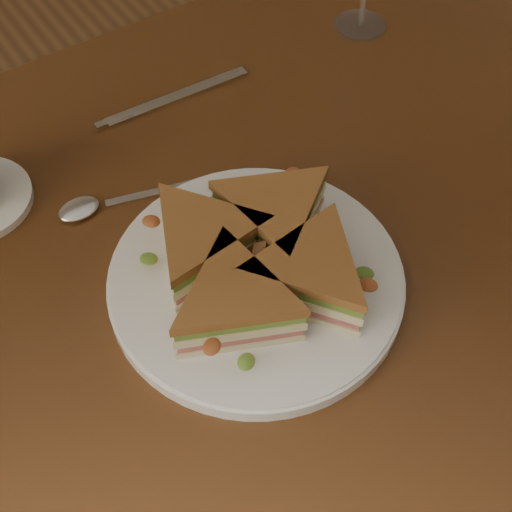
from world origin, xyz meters
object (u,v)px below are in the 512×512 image
(table, at_px, (224,286))
(knife, at_px, (168,100))
(plate, at_px, (256,280))
(spoon, at_px, (99,205))
(sandwich_wedges, at_px, (256,259))

(table, xyz_separation_m, knife, (0.06, 0.22, 0.10))
(plate, bearing_deg, spoon, 114.85)
(sandwich_wedges, bearing_deg, plate, 113.63)
(knife, bearing_deg, plate, -99.65)
(spoon, height_order, knife, spoon)
(plate, distance_m, sandwich_wedges, 0.04)
(plate, distance_m, knife, 0.31)
(plate, relative_size, sandwich_wedges, 1.04)
(spoon, bearing_deg, sandwich_wedges, -49.03)
(sandwich_wedges, height_order, spoon, sandwich_wedges)
(table, height_order, sandwich_wedges, sandwich_wedges)
(sandwich_wedges, relative_size, knife, 1.37)
(sandwich_wedges, distance_m, knife, 0.31)
(plate, relative_size, knife, 1.42)
(knife, bearing_deg, table, -102.67)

